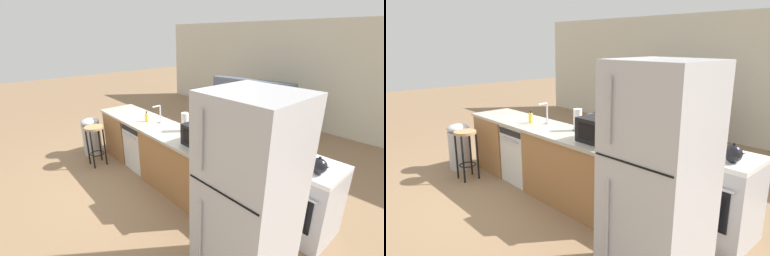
{
  "view_description": "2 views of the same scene",
  "coord_description": "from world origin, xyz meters",
  "views": [
    {
      "loc": [
        3.43,
        -2.13,
        2.28
      ],
      "look_at": [
        0.73,
        0.23,
        0.96
      ],
      "focal_mm": 24.0,
      "sensor_mm": 36.0,
      "label": 1
    },
    {
      "loc": [
        3.76,
        -2.72,
        2.0
      ],
      "look_at": [
        0.74,
        0.09,
        0.96
      ],
      "focal_mm": 32.0,
      "sensor_mm": 36.0,
      "label": 2
    }
  ],
  "objects": [
    {
      "name": "trash_bin",
      "position": [
        -1.42,
        -0.53,
        0.38
      ],
      "size": [
        0.35,
        0.35,
        0.74
      ],
      "color": "#B7B7BC",
      "rests_on": "ground_plane"
    },
    {
      "name": "kitchen_counter",
      "position": [
        0.24,
        0.0,
        0.42
      ],
      "size": [
        2.94,
        0.66,
        0.9
      ],
      "color": "#9E6B3D",
      "rests_on": "ground_plane"
    },
    {
      "name": "paper_towel_roll",
      "position": [
        0.64,
        0.17,
        1.04
      ],
      "size": [
        0.14,
        0.14,
        0.28
      ],
      "color": "#4C4C51",
      "rests_on": "kitchen_counter"
    },
    {
      "name": "soap_bottle",
      "position": [
        -0.12,
        -0.02,
        0.97
      ],
      "size": [
        0.06,
        0.06,
        0.18
      ],
      "color": "yellow",
      "rests_on": "kitchen_counter"
    },
    {
      "name": "microwave",
      "position": [
        1.22,
        -0.0,
        1.04
      ],
      "size": [
        0.5,
        0.37,
        0.28
      ],
      "color": "black",
      "rests_on": "kitchen_counter"
    },
    {
      "name": "bar_stool",
      "position": [
        -0.91,
        -0.64,
        0.54
      ],
      "size": [
        0.32,
        0.32,
        0.74
      ],
      "color": "tan",
      "rests_on": "ground_plane"
    },
    {
      "name": "stove_range",
      "position": [
        2.35,
        0.55,
        0.45
      ],
      "size": [
        0.76,
        0.68,
        0.9
      ],
      "color": "#B7B7BC",
      "rests_on": "ground_plane"
    },
    {
      "name": "refrigerator",
      "position": [
        2.35,
        -0.55,
        0.94
      ],
      "size": [
        0.72,
        0.73,
        1.88
      ],
      "color": "#B7B7BC",
      "rests_on": "ground_plane"
    },
    {
      "name": "ground_plane",
      "position": [
        0.0,
        0.0,
        0.0
      ],
      "size": [
        24.0,
        24.0,
        0.0
      ],
      "primitive_type": "plane",
      "color": "#896B4C"
    },
    {
      "name": "dishwasher",
      "position": [
        -0.25,
        -0.0,
        0.42
      ],
      "size": [
        0.58,
        0.61,
        0.84
      ],
      "color": "silver",
      "rests_on": "ground_plane"
    },
    {
      "name": "couch",
      "position": [
        -0.11,
        2.67,
        0.39
      ],
      "size": [
        2.14,
        1.29,
        1.27
      ],
      "color": "#515B6B",
      "rests_on": "ground_plane"
    },
    {
      "name": "sink_faucet",
      "position": [
        0.09,
        0.09,
        1.03
      ],
      "size": [
        0.07,
        0.18,
        0.3
      ],
      "color": "silver",
      "rests_on": "kitchen_counter"
    },
    {
      "name": "kettle",
      "position": [
        2.52,
        0.42,
        0.99
      ],
      "size": [
        0.21,
        0.17,
        0.19
      ],
      "color": "black",
      "rests_on": "stove_range"
    },
    {
      "name": "wall_back",
      "position": [
        0.3,
        4.2,
        1.3
      ],
      "size": [
        10.0,
        0.06,
        2.6
      ],
      "color": "beige",
      "rests_on": "ground_plane"
    }
  ]
}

